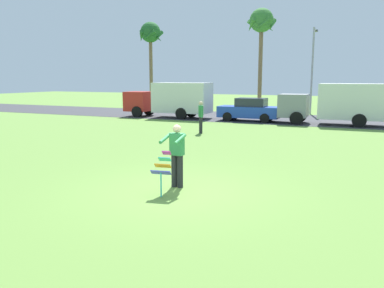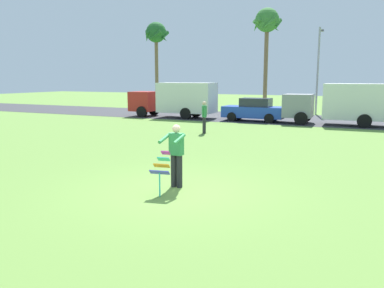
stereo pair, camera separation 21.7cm
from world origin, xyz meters
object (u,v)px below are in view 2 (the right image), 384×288
palm_tree_right_near (267,25)px  streetlight_pole (318,65)px  palm_tree_left_near (156,36)px  parked_truck_red_cab (177,99)px  person_kite_flyer (176,153)px  kite_held (162,167)px  parked_car_blue (254,110)px  person_walker_near (204,116)px  parked_truck_grey_van (345,103)px

palm_tree_right_near → streetlight_pole: palm_tree_right_near is taller
palm_tree_left_near → streetlight_pole: size_ratio=1.25×
parked_truck_red_cab → person_kite_flyer: bearing=-62.8°
palm_tree_left_near → streetlight_pole: 17.41m
kite_held → palm_tree_right_near: (-4.41, 26.90, 6.85)m
person_kite_flyer → parked_truck_red_cab: bearing=117.2°
person_kite_flyer → parked_car_blue: (-2.83, 17.23, -0.18)m
person_kite_flyer → palm_tree_left_near: (-16.55, 27.58, 6.34)m
kite_held → person_walker_near: size_ratio=0.64×
parked_car_blue → streetlight_pole: bearing=67.3°
kite_held → parked_car_blue: size_ratio=0.26×
parked_truck_grey_van → palm_tree_right_near: size_ratio=0.75×
palm_tree_left_near → streetlight_pole: bearing=-9.7°
palm_tree_right_near → parked_car_blue: bearing=-79.9°
person_kite_flyer → streetlight_pole: 24.90m
person_kite_flyer → palm_tree_right_near: bearing=99.6°
kite_held → streetlight_pole: streetlight_pole is taller
person_kite_flyer → parked_truck_grey_van: 17.50m
parked_car_blue → person_walker_near: size_ratio=2.43×
palm_tree_left_near → streetlight_pole: (16.85, -2.87, -3.29)m
parked_truck_red_cab → parked_car_blue: parked_truck_red_cab is taller
parked_car_blue → parked_truck_grey_van: parked_truck_grey_van is taller
person_kite_flyer → parked_truck_red_cab: parked_truck_red_cab is taller
parked_truck_red_cab → streetlight_pole: (9.14, 7.48, 2.59)m
parked_car_blue → parked_truck_grey_van: (5.87, -0.00, 0.64)m
parked_truck_grey_van → person_kite_flyer: bearing=-100.0°
person_walker_near → parked_car_blue: bearing=84.1°
parked_car_blue → parked_truck_grey_van: bearing=-0.0°
person_walker_near → palm_tree_right_near: bearing=93.1°
parked_car_blue → palm_tree_right_near: bearing=100.1°
person_kite_flyer → parked_truck_grey_van: (3.05, 17.23, 0.46)m
parked_truck_red_cab → streetlight_pole: streetlight_pole is taller
kite_held → parked_truck_grey_van: size_ratio=0.16×
parked_truck_grey_van → palm_tree_right_near: bearing=130.1°
parked_car_blue → palm_tree_left_near: bearing=143.0°
person_walker_near → parked_truck_grey_van: bearing=46.8°
kite_held → palm_tree_right_near: palm_tree_right_near is taller
parked_truck_grey_van → person_walker_near: 9.66m
palm_tree_left_near → person_walker_near: palm_tree_left_near is taller
kite_held → parked_truck_red_cab: (-8.84, 18.03, 0.68)m
person_kite_flyer → kite_held: 0.83m
person_kite_flyer → parked_car_blue: size_ratio=0.41×
streetlight_pole → palm_tree_left_near: bearing=170.3°
palm_tree_right_near → person_walker_near: 17.27m
kite_held → person_kite_flyer: bearing=90.1°
parked_truck_red_cab → parked_car_blue: bearing=0.0°
kite_held → streetlight_pole: 25.72m
kite_held → palm_tree_right_near: 28.11m
person_kite_flyer → palm_tree_right_near: size_ratio=0.19×
streetlight_pole → parked_truck_red_cab: bearing=-140.7°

